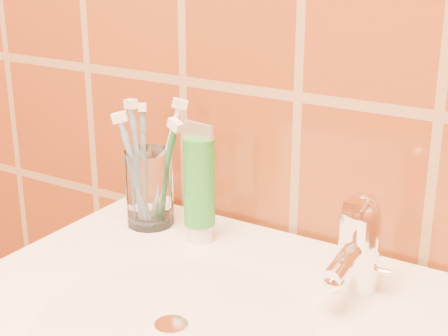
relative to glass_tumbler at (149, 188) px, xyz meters
The scene contains 8 objects.
glass_tumbler is the anchor object (origin of this frame).
toothpaste_tube 0.09m from the glass_tumbler, ahead, with size 0.05×0.04×0.16m.
faucet 0.32m from the glass_tumbler, ahead, with size 0.05×0.11×0.12m.
toothbrush_0 0.04m from the glass_tumbler, 61.24° to the left, with size 0.06×0.05×0.19m, color white, non-canonical shape.
toothbrush_1 0.03m from the glass_tumbler, 120.79° to the right, with size 0.05×0.04×0.17m, color #7197C9, non-canonical shape.
toothbrush_2 0.04m from the glass_tumbler, 144.79° to the left, with size 0.05×0.06×0.17m, color #6795B8, non-canonical shape.
toothbrush_3 0.04m from the glass_tumbler, ahead, with size 0.07×0.04×0.17m, color #1E713E, non-canonical shape.
toothbrush_4 0.04m from the glass_tumbler, 163.38° to the right, with size 0.05×0.03×0.19m, color #70A2C8, non-canonical shape.
Camera 1 is at (0.38, 0.41, 1.25)m, focal length 55.00 mm.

